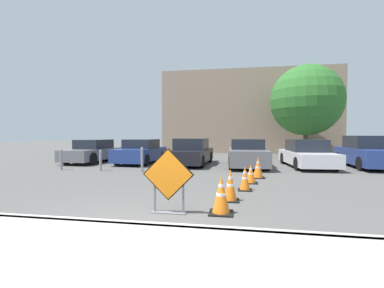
{
  "coord_description": "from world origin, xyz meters",
  "views": [
    {
      "loc": [
        1.87,
        -4.18,
        1.67
      ],
      "look_at": [
        -0.25,
        8.4,
        1.19
      ],
      "focal_mm": 24.0,
      "sensor_mm": 36.0,
      "label": 1
    }
  ],
  "objects": [
    {
      "name": "parked_car_sixth",
      "position": [
        8.5,
        10.09,
        0.74
      ],
      "size": [
        2.08,
        4.61,
        1.61
      ],
      "rotation": [
        0.0,
        0.0,
        3.09
      ],
      "color": "navy",
      "rests_on": "ground_plane"
    },
    {
      "name": "parked_car_fourth",
      "position": [
        2.48,
        9.52,
        0.67
      ],
      "size": [
        1.98,
        4.62,
        1.43
      ],
      "rotation": [
        0.0,
        0.0,
        3.17
      ],
      "color": "slate",
      "rests_on": "ground_plane"
    },
    {
      "name": "parked_car_nearest",
      "position": [
        -6.56,
        10.04,
        0.64
      ],
      "size": [
        1.96,
        4.33,
        1.35
      ],
      "rotation": [
        0.0,
        0.0,
        3.1
      ],
      "color": "slate",
      "rests_on": "ground_plane"
    },
    {
      "name": "parked_car_fifth",
      "position": [
        5.49,
        9.76,
        0.64
      ],
      "size": [
        2.06,
        4.49,
        1.41
      ],
      "rotation": [
        0.0,
        0.0,
        3.2
      ],
      "color": "silver",
      "rests_on": "ground_plane"
    },
    {
      "name": "street_tree_behind_lot",
      "position": [
        6.94,
        15.59,
        4.13
      ],
      "size": [
        5.09,
        5.09,
        6.68
      ],
      "color": "#513823",
      "rests_on": "ground_plane"
    },
    {
      "name": "traffic_cone_fifth",
      "position": [
        2.75,
        5.89,
        0.4
      ],
      "size": [
        0.5,
        0.5,
        0.82
      ],
      "color": "black",
      "rests_on": "ground_plane"
    },
    {
      "name": "traffic_cone_second",
      "position": [
        1.76,
        2.29,
        0.39
      ],
      "size": [
        0.44,
        0.44,
        0.8
      ],
      "color": "black",
      "rests_on": "ground_plane"
    },
    {
      "name": "bollard_nearest",
      "position": [
        -2.2,
        6.65,
        0.58
      ],
      "size": [
        0.12,
        0.12,
        1.11
      ],
      "color": "gray",
      "rests_on": "ground_plane"
    },
    {
      "name": "traffic_cone_third",
      "position": [
        2.17,
        3.59,
        0.36
      ],
      "size": [
        0.41,
        0.41,
        0.73
      ],
      "color": "black",
      "rests_on": "ground_plane"
    },
    {
      "name": "road_closed_sign",
      "position": [
        0.49,
        1.03,
        0.72
      ],
      "size": [
        1.1,
        0.2,
        1.38
      ],
      "color": "black",
      "rests_on": "ground_plane"
    },
    {
      "name": "building_facade_backdrop",
      "position": [
        3.04,
        21.16,
        3.72
      ],
      "size": [
        15.64,
        5.0,
        7.44
      ],
      "color": "gray",
      "rests_on": "ground_plane"
    },
    {
      "name": "bollard_second",
      "position": [
        -4.2,
        6.65,
        0.51
      ],
      "size": [
        0.12,
        0.12,
        0.97
      ],
      "color": "gray",
      "rests_on": "ground_plane"
    },
    {
      "name": "bollard_third",
      "position": [
        -6.2,
        6.65,
        0.52
      ],
      "size": [
        0.12,
        0.12,
        0.99
      ],
      "color": "gray",
      "rests_on": "ground_plane"
    },
    {
      "name": "traffic_cone_nearest",
      "position": [
        1.59,
        1.21,
        0.4
      ],
      "size": [
        0.51,
        0.51,
        0.81
      ],
      "color": "black",
      "rests_on": "ground_plane"
    },
    {
      "name": "traffic_cone_fourth",
      "position": [
        2.4,
        4.76,
        0.32
      ],
      "size": [
        0.46,
        0.46,
        0.66
      ],
      "color": "black",
      "rests_on": "ground_plane"
    },
    {
      "name": "curb_lip",
      "position": [
        0.0,
        0.0,
        0.07
      ],
      "size": [
        22.03,
        0.2,
        0.14
      ],
      "color": "#ADAAA3",
      "rests_on": "ground_plane"
    },
    {
      "name": "parked_car_second",
      "position": [
        -3.55,
        10.07,
        0.65
      ],
      "size": [
        2.01,
        4.2,
        1.38
      ],
      "rotation": [
        0.0,
        0.0,
        3.1
      ],
      "color": "navy",
      "rests_on": "ground_plane"
    },
    {
      "name": "ground_plane",
      "position": [
        0.0,
        10.0,
        0.0
      ],
      "size": [
        96.0,
        96.0,
        0.0
      ],
      "primitive_type": "plane",
      "color": "#565451"
    },
    {
      "name": "sidewalk_strip",
      "position": [
        0.0,
        -1.33,
        0.07
      ],
      "size": [
        22.03,
        2.66,
        0.14
      ],
      "color": "#ADAAA3",
      "rests_on": "ground_plane"
    },
    {
      "name": "parked_car_third",
      "position": [
        -0.53,
        9.85,
        0.66
      ],
      "size": [
        2.09,
        4.42,
        1.45
      ],
      "rotation": [
        0.0,
        0.0,
        3.09
      ],
      "color": "black",
      "rests_on": "ground_plane"
    }
  ]
}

